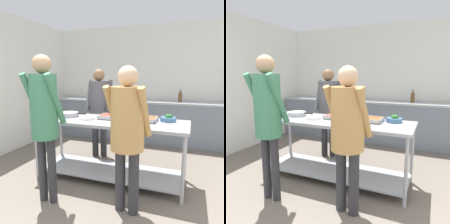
# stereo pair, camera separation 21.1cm
# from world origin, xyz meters

# --- Properties ---
(wall_rear) EXTENTS (4.38, 0.06, 2.65)m
(wall_rear) POSITION_xyz_m (0.00, 4.02, 1.32)
(wall_rear) COLOR silver
(wall_rear) RESTS_ON ground_plane
(wall_left) EXTENTS (0.06, 4.14, 2.65)m
(wall_left) POSITION_xyz_m (-2.16, 2.01, 1.32)
(wall_left) COLOR silver
(wall_left) RESTS_ON ground_plane
(back_counter) EXTENTS (4.22, 0.65, 0.93)m
(back_counter) POSITION_xyz_m (-0.00, 3.65, 0.47)
(back_counter) COLOR slate
(back_counter) RESTS_ON ground_plane
(serving_counter) EXTENTS (2.15, 0.74, 0.87)m
(serving_counter) POSITION_xyz_m (0.12, 1.59, 0.59)
(serving_counter) COLOR #9EA0A8
(serving_counter) RESTS_ON ground_plane
(sauce_pan) EXTENTS (0.42, 0.28, 0.06)m
(sauce_pan) POSITION_xyz_m (-0.56, 1.64, 0.91)
(sauce_pan) COLOR #9EA0A8
(sauce_pan) RESTS_ON serving_counter
(plate_stack) EXTENTS (0.22, 0.22, 0.04)m
(plate_stack) POSITION_xyz_m (-0.21, 1.53, 0.89)
(plate_stack) COLOR white
(plate_stack) RESTS_ON serving_counter
(serving_tray_vegetables) EXTENTS (0.41, 0.29, 0.05)m
(serving_tray_vegetables) POSITION_xyz_m (0.14, 1.70, 0.90)
(serving_tray_vegetables) COLOR #9EA0A8
(serving_tray_vegetables) RESTS_ON serving_counter
(serving_tray_roast) EXTENTS (0.38, 0.31, 0.05)m
(serving_tray_roast) POSITION_xyz_m (0.57, 1.70, 0.90)
(serving_tray_roast) COLOR #9EA0A8
(serving_tray_roast) RESTS_ON serving_counter
(broccoli_bowl) EXTENTS (0.21, 0.21, 0.10)m
(broccoli_bowl) POSITION_xyz_m (0.90, 1.79, 0.91)
(broccoli_bowl) COLOR #3D668C
(broccoli_bowl) RESTS_ON serving_counter
(guest_serving_left) EXTENTS (0.48, 0.36, 1.60)m
(guest_serving_left) POSITION_xyz_m (0.57, 0.92, 0.98)
(guest_serving_left) COLOR #2D2D33
(guest_serving_left) RESTS_ON ground_plane
(guest_serving_right) EXTENTS (0.40, 0.33, 1.72)m
(guest_serving_right) POSITION_xyz_m (-0.37, 0.79, 1.08)
(guest_serving_right) COLOR #2D2D33
(guest_serving_right) RESTS_ON ground_plane
(cook_behind_counter) EXTENTS (0.48, 0.36, 1.60)m
(cook_behind_counter) POSITION_xyz_m (-0.38, 2.37, 0.99)
(cook_behind_counter) COLOR #2D2D33
(cook_behind_counter) RESTS_ON ground_plane
(water_bottle) EXTENTS (0.08, 0.08, 0.27)m
(water_bottle) POSITION_xyz_m (0.95, 3.66, 1.06)
(water_bottle) COLOR brown
(water_bottle) RESTS_ON back_counter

